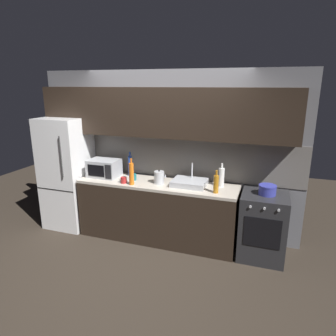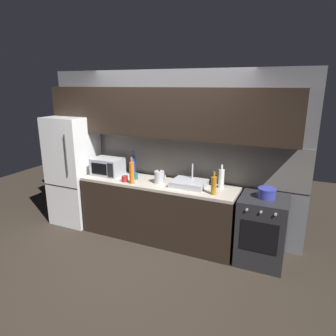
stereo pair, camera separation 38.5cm
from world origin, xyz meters
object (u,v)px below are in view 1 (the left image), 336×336
(kettle, at_px, (159,177))
(wine_bottle_amber, at_px, (216,184))
(wine_bottle_white, at_px, (221,177))
(mug_teal, at_px, (134,177))
(wine_bottle_blue, at_px, (130,166))
(wine_bottle_orange, at_px, (131,174))
(refrigerator, at_px, (67,173))
(mug_red, at_px, (124,180))
(microwave, at_px, (104,168))
(cooking_pot, at_px, (267,190))
(oven_range, at_px, (263,226))

(kettle, xyz_separation_m, wine_bottle_amber, (0.85, -0.12, 0.03))
(wine_bottle_white, distance_m, mug_teal, 1.29)
(wine_bottle_blue, height_order, wine_bottle_orange, wine_bottle_orange)
(wine_bottle_white, bearing_deg, wine_bottle_amber, -94.78)
(wine_bottle_orange, bearing_deg, wine_bottle_blue, 118.05)
(refrigerator, distance_m, wine_bottle_blue, 1.07)
(refrigerator, bearing_deg, mug_teal, -0.11)
(mug_red, bearing_deg, wine_bottle_amber, 1.12)
(microwave, distance_m, wine_bottle_orange, 0.62)
(kettle, relative_size, wine_bottle_amber, 0.66)
(cooking_pot, bearing_deg, wine_bottle_orange, -173.73)
(kettle, distance_m, mug_teal, 0.42)
(microwave, bearing_deg, kettle, -2.81)
(wine_bottle_orange, relative_size, mug_red, 4.33)
(microwave, height_order, wine_bottle_orange, wine_bottle_orange)
(wine_bottle_amber, bearing_deg, cooking_pot, 12.99)
(microwave, xyz_separation_m, kettle, (0.93, -0.05, -0.04))
(refrigerator, distance_m, cooking_pot, 3.10)
(refrigerator, xyz_separation_m, wine_bottle_white, (2.48, 0.14, 0.14))
(mug_red, bearing_deg, wine_bottle_blue, 100.63)
(wine_bottle_amber, bearing_deg, wine_bottle_blue, 166.37)
(refrigerator, distance_m, microwave, 0.69)
(wine_bottle_amber, distance_m, mug_teal, 1.27)
(wine_bottle_orange, distance_m, mug_red, 0.19)
(wine_bottle_blue, bearing_deg, cooking_pot, -5.35)
(oven_range, relative_size, wine_bottle_amber, 2.90)
(microwave, height_order, mug_red, microwave)
(mug_teal, bearing_deg, oven_range, 0.03)
(kettle, bearing_deg, mug_red, -163.39)
(mug_teal, distance_m, mug_red, 0.19)
(oven_range, distance_m, kettle, 1.57)
(microwave, relative_size, kettle, 2.23)
(cooking_pot, bearing_deg, wine_bottle_white, 167.60)
(wine_bottle_blue, height_order, cooking_pot, wine_bottle_blue)
(mug_red, bearing_deg, oven_range, 5.05)
(wine_bottle_blue, relative_size, mug_red, 4.28)
(microwave, xyz_separation_m, wine_bottle_white, (1.80, 0.12, 0.00))
(wine_bottle_white, bearing_deg, cooking_pot, -12.40)
(wine_bottle_orange, bearing_deg, wine_bottle_white, 15.52)
(refrigerator, relative_size, cooking_pot, 7.97)
(wine_bottle_blue, bearing_deg, microwave, -154.31)
(wine_bottle_white, distance_m, cooking_pot, 0.64)
(wine_bottle_orange, distance_m, mug_teal, 0.24)
(kettle, xyz_separation_m, mug_red, (-0.50, -0.15, -0.05))
(wine_bottle_amber, distance_m, wine_bottle_white, 0.29)
(oven_range, distance_m, wine_bottle_amber, 0.87)
(mug_teal, bearing_deg, mug_red, -115.61)
(wine_bottle_amber, xyz_separation_m, wine_bottle_orange, (-1.20, -0.05, 0.04))
(wine_bottle_amber, xyz_separation_m, mug_red, (-1.34, -0.03, -0.08))
(microwave, relative_size, wine_bottle_amber, 1.48)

